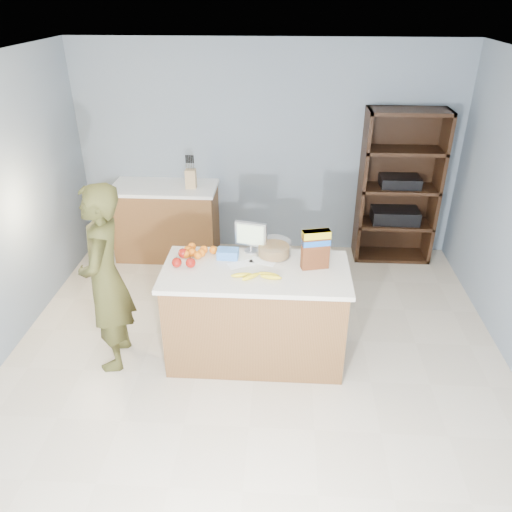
# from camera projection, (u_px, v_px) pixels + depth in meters

# --- Properties ---
(floor) EXTENTS (4.50, 5.00, 0.02)m
(floor) POSITION_uv_depth(u_px,v_px,m) (254.00, 377.00, 4.30)
(floor) COLOR beige
(floor) RESTS_ON ground
(walls) EXTENTS (4.52, 5.02, 2.51)m
(walls) POSITION_uv_depth(u_px,v_px,m) (253.00, 198.00, 3.51)
(walls) COLOR gray
(walls) RESTS_ON ground
(counter_peninsula) EXTENTS (1.56, 0.76, 0.90)m
(counter_peninsula) POSITION_uv_depth(u_px,v_px,m) (256.00, 317.00, 4.36)
(counter_peninsula) COLOR brown
(counter_peninsula) RESTS_ON ground
(back_cabinet) EXTENTS (1.24, 0.62, 0.90)m
(back_cabinet) POSITION_uv_depth(u_px,v_px,m) (167.00, 221.00, 6.08)
(back_cabinet) COLOR brown
(back_cabinet) RESTS_ON ground
(shelving_unit) EXTENTS (0.90, 0.40, 1.80)m
(shelving_unit) POSITION_uv_depth(u_px,v_px,m) (398.00, 189.00, 5.87)
(shelving_unit) COLOR black
(shelving_unit) RESTS_ON ground
(person) EXTENTS (0.47, 0.65, 1.67)m
(person) POSITION_uv_depth(u_px,v_px,m) (105.00, 279.00, 4.12)
(person) COLOR #3B3A18
(person) RESTS_ON ground
(knife_block) EXTENTS (0.12, 0.10, 0.31)m
(knife_block) POSITION_uv_depth(u_px,v_px,m) (191.00, 178.00, 5.75)
(knife_block) COLOR tan
(knife_block) RESTS_ON back_cabinet
(envelopes) EXTENTS (0.43, 0.24, 0.00)m
(envelopes) POSITION_uv_depth(u_px,v_px,m) (252.00, 263.00, 4.23)
(envelopes) COLOR white
(envelopes) RESTS_ON counter_peninsula
(bananas) EXTENTS (0.42, 0.15, 0.04)m
(bananas) POSITION_uv_depth(u_px,v_px,m) (258.00, 276.00, 4.00)
(bananas) COLOR yellow
(bananas) RESTS_ON counter_peninsula
(apples) EXTENTS (0.20, 0.25, 0.08)m
(apples) POSITION_uv_depth(u_px,v_px,m) (183.00, 259.00, 4.20)
(apples) COLOR maroon
(apples) RESTS_ON counter_peninsula
(oranges) EXTENTS (0.30, 0.23, 0.07)m
(oranges) POSITION_uv_depth(u_px,v_px,m) (197.00, 251.00, 4.34)
(oranges) COLOR #E55A0E
(oranges) RESTS_ON counter_peninsula
(blue_carton) EXTENTS (0.18, 0.13, 0.08)m
(blue_carton) POSITION_uv_depth(u_px,v_px,m) (228.00, 254.00, 4.29)
(blue_carton) COLOR blue
(blue_carton) RESTS_ON counter_peninsula
(salad_bowl) EXTENTS (0.30, 0.30, 0.13)m
(salad_bowl) POSITION_uv_depth(u_px,v_px,m) (274.00, 249.00, 4.33)
(salad_bowl) COLOR #267219
(salad_bowl) RESTS_ON counter_peninsula
(tv) EXTENTS (0.28, 0.12, 0.28)m
(tv) POSITION_uv_depth(u_px,v_px,m) (251.00, 235.00, 4.34)
(tv) COLOR silver
(tv) RESTS_ON counter_peninsula
(cereal_box) EXTENTS (0.24, 0.13, 0.34)m
(cereal_box) POSITION_uv_depth(u_px,v_px,m) (316.00, 247.00, 4.07)
(cereal_box) COLOR #592B14
(cereal_box) RESTS_ON counter_peninsula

